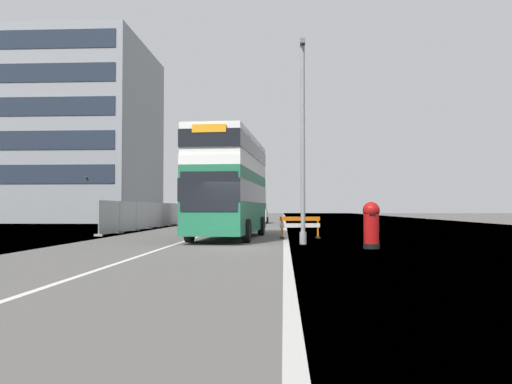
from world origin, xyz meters
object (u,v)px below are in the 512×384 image
lamppost_foreground (303,147)px  roadworks_barrier (300,225)px  double_decker_bus (230,185)px  car_oncoming_near (196,214)px  red_pillar_postbox (371,223)px  car_receding_mid (257,213)px

lamppost_foreground → roadworks_barrier: lamppost_foreground is taller
double_decker_bus → car_oncoming_near: 17.56m
lamppost_foreground → red_pillar_postbox: bearing=-41.4°
double_decker_bus → lamppost_foreground: lamppost_foreground is taller
car_receding_mid → roadworks_barrier: bearing=-82.5°
double_decker_bus → car_oncoming_near: (-4.59, 16.88, -1.62)m
lamppost_foreground → roadworks_barrier: bearing=89.9°
roadworks_barrier → car_receding_mid: 25.70m
lamppost_foreground → roadworks_barrier: 5.25m
car_oncoming_near → car_receding_mid: bearing=61.8°
double_decker_bus → car_oncoming_near: bearing=105.2°
double_decker_bus → red_pillar_postbox: bearing=-47.0°
double_decker_bus → red_pillar_postbox: (5.78, -6.21, -1.68)m
double_decker_bus → red_pillar_postbox: 8.65m
car_receding_mid → lamppost_foreground: bearing=-83.5°
red_pillar_postbox → car_oncoming_near: (-10.37, 23.08, 0.06)m
double_decker_bus → roadworks_barrier: double_decker_bus is taller
car_oncoming_near → car_receding_mid: size_ratio=0.98×
red_pillar_postbox → double_decker_bus: bearing=133.0°
lamppost_foreground → car_receding_mid: bearing=96.5°
car_oncoming_near → lamppost_foreground: bearing=-69.2°
double_decker_bus → roadworks_barrier: (3.40, 0.00, -1.94)m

